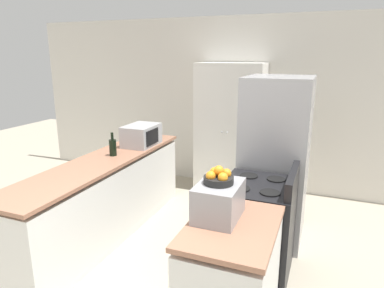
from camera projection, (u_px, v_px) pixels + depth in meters
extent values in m
cube|color=silver|center=(231.00, 104.00, 5.32)|extent=(7.00, 0.06, 2.60)
cube|color=silver|center=(105.00, 201.00, 3.92)|extent=(0.58, 2.64, 0.84)
cube|color=#9E6B51|center=(102.00, 161.00, 3.80)|extent=(0.60, 2.69, 0.04)
cube|color=silver|center=(231.00, 286.00, 2.47)|extent=(0.58, 0.85, 0.84)
cube|color=#9E6B51|center=(233.00, 227.00, 2.35)|extent=(0.60, 0.87, 0.04)
cube|color=white|center=(229.00, 129.00, 5.12)|extent=(0.98, 0.48, 1.93)
sphere|color=#B2B2B7|center=(222.00, 132.00, 4.91)|extent=(0.03, 0.03, 0.03)
sphere|color=#B2B2B7|center=(227.00, 132.00, 4.88)|extent=(0.03, 0.03, 0.03)
cube|color=black|center=(256.00, 230.00, 3.19)|extent=(0.64, 0.72, 0.91)
cube|color=black|center=(222.00, 234.00, 3.34)|extent=(0.02, 0.63, 0.50)
cube|color=black|center=(293.00, 180.00, 2.95)|extent=(0.06, 0.68, 0.16)
cylinder|color=black|center=(240.00, 188.00, 2.97)|extent=(0.17, 0.17, 0.01)
cylinder|color=black|center=(249.00, 176.00, 3.28)|extent=(0.17, 0.17, 0.01)
cylinder|color=black|center=(270.00, 193.00, 2.87)|extent=(0.17, 0.17, 0.01)
cylinder|color=black|center=(276.00, 179.00, 3.18)|extent=(0.17, 0.17, 0.01)
cube|color=#A3A3A8|center=(275.00, 160.00, 3.78)|extent=(0.69, 0.79, 1.82)
cylinder|color=gray|center=(238.00, 154.00, 3.69)|extent=(0.02, 0.02, 1.00)
cube|color=#B2B2B7|center=(141.00, 135.00, 4.37)|extent=(0.35, 0.49, 0.26)
cube|color=black|center=(152.00, 137.00, 4.27)|extent=(0.01, 0.30, 0.19)
cylinder|color=black|center=(113.00, 148.00, 3.93)|extent=(0.08, 0.08, 0.19)
cylinder|color=black|center=(112.00, 136.00, 3.90)|extent=(0.03, 0.03, 0.08)
cube|color=#939399|center=(219.00, 201.00, 2.42)|extent=(0.29, 0.40, 0.26)
cube|color=black|center=(199.00, 198.00, 2.47)|extent=(0.01, 0.28, 0.15)
cylinder|color=black|center=(219.00, 180.00, 2.39)|extent=(0.21, 0.21, 0.05)
sphere|color=orange|center=(226.00, 173.00, 2.40)|extent=(0.07, 0.07, 0.07)
sphere|color=orange|center=(215.00, 172.00, 2.43)|extent=(0.07, 0.07, 0.07)
sphere|color=orange|center=(211.00, 176.00, 2.36)|extent=(0.07, 0.07, 0.07)
sphere|color=orange|center=(223.00, 177.00, 2.32)|extent=(0.07, 0.07, 0.07)
sphere|color=orange|center=(219.00, 170.00, 2.37)|extent=(0.07, 0.07, 0.07)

